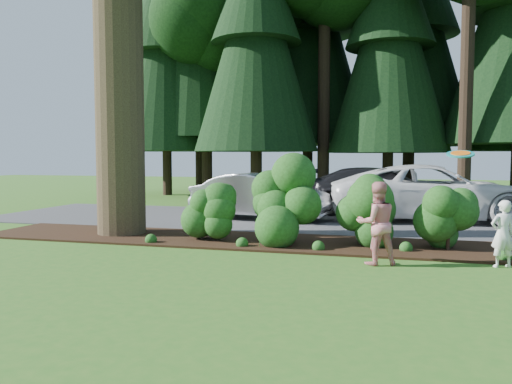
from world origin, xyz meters
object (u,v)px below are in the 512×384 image
at_px(car_white_suv, 433,193).
at_px(frisbee, 460,154).
at_px(child, 503,234).
at_px(car_dark_suv, 382,191).
at_px(adult, 377,223).
at_px(car_silver_wagon, 260,196).

distance_m(car_white_suv, frisbee, 6.84).
bearing_deg(child, car_white_suv, -104.95).
height_order(car_dark_suv, frisbee, frisbee).
xyz_separation_m(adult, frisbee, (1.48, 0.27, 1.31)).
relative_size(car_silver_wagon, child, 3.59).
bearing_deg(frisbee, car_white_suv, 89.65).
bearing_deg(child, adult, -12.08).
bearing_deg(adult, car_dark_suv, -109.56).
bearing_deg(car_silver_wagon, car_dark_suv, -49.39).
distance_m(car_dark_suv, frisbee, 8.33).
height_order(car_silver_wagon, adult, adult).
height_order(car_white_suv, car_dark_suv, car_white_suv).
distance_m(car_white_suv, car_dark_suv, 2.09).
bearing_deg(car_dark_suv, child, -162.30).
distance_m(car_white_suv, adult, 7.18).
relative_size(car_white_suv, child, 5.10).
xyz_separation_m(car_white_suv, frisbee, (-0.04, -6.74, 1.18)).
distance_m(car_white_suv, child, 6.69).
bearing_deg(frisbee, car_dark_suv, 100.84).
bearing_deg(adult, car_silver_wagon, -77.00).
xyz_separation_m(child, frisbee, (-0.78, -0.09, 1.47)).
bearing_deg(car_silver_wagon, car_white_suv, -70.87).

